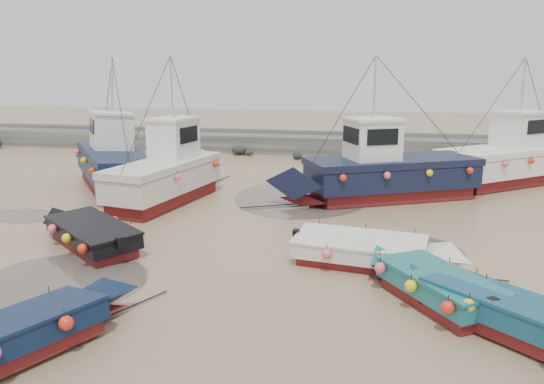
{
  "coord_description": "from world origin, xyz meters",
  "views": [
    {
      "loc": [
        4.37,
        -13.83,
        5.71
      ],
      "look_at": [
        0.61,
        4.24,
        1.4
      ],
      "focal_mm": 35.0,
      "sensor_mm": 36.0,
      "label": 1
    }
  ],
  "objects_px": {
    "cabin_boat_1": "(172,170)",
    "cabin_boat_2": "(379,171)",
    "dinghy_5": "(372,248)",
    "person": "(153,215)",
    "dinghy_6": "(495,305)",
    "cabin_boat_3": "(513,157)",
    "dinghy_1": "(28,328)",
    "cabin_boat_0": "(111,160)",
    "dinghy_4": "(88,229)",
    "dinghy_2": "(429,279)"
  },
  "relations": [
    {
      "from": "dinghy_5",
      "to": "cabin_boat_1",
      "type": "xyz_separation_m",
      "value": [
        -8.82,
        6.36,
        0.82
      ]
    },
    {
      "from": "dinghy_1",
      "to": "cabin_boat_1",
      "type": "xyz_separation_m",
      "value": [
        -2.05,
        12.78,
        0.82
      ]
    },
    {
      "from": "dinghy_1",
      "to": "dinghy_2",
      "type": "height_order",
      "value": "same"
    },
    {
      "from": "dinghy_6",
      "to": "dinghy_5",
      "type": "bearing_deg",
      "value": 80.87
    },
    {
      "from": "cabin_boat_0",
      "to": "cabin_boat_3",
      "type": "height_order",
      "value": "same"
    },
    {
      "from": "dinghy_1",
      "to": "dinghy_5",
      "type": "distance_m",
      "value": 9.33
    },
    {
      "from": "dinghy_2",
      "to": "cabin_boat_3",
      "type": "xyz_separation_m",
      "value": [
        5.2,
        15.38,
        0.79
      ]
    },
    {
      "from": "dinghy_5",
      "to": "person",
      "type": "relative_size",
      "value": 3.84
    },
    {
      "from": "dinghy_6",
      "to": "person",
      "type": "distance_m",
      "value": 13.62
    },
    {
      "from": "dinghy_6",
      "to": "cabin_boat_2",
      "type": "bearing_deg",
      "value": 54.04
    },
    {
      "from": "cabin_boat_0",
      "to": "dinghy_6",
      "type": "bearing_deg",
      "value": -74.38
    },
    {
      "from": "dinghy_2",
      "to": "cabin_boat_3",
      "type": "distance_m",
      "value": 16.25
    },
    {
      "from": "dinghy_6",
      "to": "cabin_boat_2",
      "type": "relative_size",
      "value": 0.5
    },
    {
      "from": "dinghy_2",
      "to": "cabin_boat_2",
      "type": "xyz_separation_m",
      "value": [
        -1.38,
        10.45,
        0.76
      ]
    },
    {
      "from": "dinghy_2",
      "to": "dinghy_6",
      "type": "distance_m",
      "value": 1.81
    },
    {
      "from": "dinghy_2",
      "to": "cabin_boat_1",
      "type": "distance_m",
      "value": 13.34
    },
    {
      "from": "dinghy_6",
      "to": "cabin_boat_3",
      "type": "xyz_separation_m",
      "value": [
        3.88,
        16.61,
        0.8
      ]
    },
    {
      "from": "dinghy_5",
      "to": "person",
      "type": "distance_m",
      "value": 9.58
    },
    {
      "from": "dinghy_4",
      "to": "dinghy_5",
      "type": "distance_m",
      "value": 9.21
    },
    {
      "from": "dinghy_4",
      "to": "dinghy_5",
      "type": "xyz_separation_m",
      "value": [
        9.21,
        -0.02,
        0.01
      ]
    },
    {
      "from": "dinghy_6",
      "to": "person",
      "type": "xyz_separation_m",
      "value": [
        -11.49,
        7.29,
        -0.55
      ]
    },
    {
      "from": "cabin_boat_0",
      "to": "cabin_boat_2",
      "type": "distance_m",
      "value": 12.92
    },
    {
      "from": "cabin_boat_1",
      "to": "person",
      "type": "relative_size",
      "value": 5.93
    },
    {
      "from": "dinghy_4",
      "to": "dinghy_6",
      "type": "bearing_deg",
      "value": -67.77
    },
    {
      "from": "cabin_boat_1",
      "to": "cabin_boat_2",
      "type": "xyz_separation_m",
      "value": [
        8.9,
        1.98,
        -0.05
      ]
    },
    {
      "from": "cabin_boat_0",
      "to": "person",
      "type": "height_order",
      "value": "cabin_boat_0"
    },
    {
      "from": "dinghy_4",
      "to": "dinghy_6",
      "type": "xyz_separation_m",
      "value": [
        11.99,
        -3.35,
        0.01
      ]
    },
    {
      "from": "cabin_boat_1",
      "to": "person",
      "type": "height_order",
      "value": "cabin_boat_1"
    },
    {
      "from": "dinghy_1",
      "to": "cabin_boat_2",
      "type": "bearing_deg",
      "value": 90.5
    },
    {
      "from": "cabin_boat_2",
      "to": "person",
      "type": "distance_m",
      "value": 9.91
    },
    {
      "from": "cabin_boat_2",
      "to": "dinghy_2",
      "type": "bearing_deg",
      "value": 160.61
    },
    {
      "from": "dinghy_5",
      "to": "cabin_boat_3",
      "type": "distance_m",
      "value": 14.88
    },
    {
      "from": "dinghy_2",
      "to": "dinghy_4",
      "type": "relative_size",
      "value": 0.88
    },
    {
      "from": "dinghy_5",
      "to": "dinghy_6",
      "type": "bearing_deg",
      "value": 48.01
    },
    {
      "from": "dinghy_2",
      "to": "dinghy_5",
      "type": "relative_size",
      "value": 0.8
    },
    {
      "from": "dinghy_1",
      "to": "dinghy_2",
      "type": "relative_size",
      "value": 1.17
    },
    {
      "from": "cabin_boat_3",
      "to": "person",
      "type": "xyz_separation_m",
      "value": [
        -15.37,
        -9.32,
        -1.34
      ]
    },
    {
      "from": "dinghy_5",
      "to": "cabin_boat_1",
      "type": "relative_size",
      "value": 0.65
    },
    {
      "from": "dinghy_4",
      "to": "dinghy_6",
      "type": "relative_size",
      "value": 1.1
    },
    {
      "from": "dinghy_1",
      "to": "person",
      "type": "bearing_deg",
      "value": 125.94
    },
    {
      "from": "dinghy_4",
      "to": "person",
      "type": "xyz_separation_m",
      "value": [
        0.5,
        3.93,
        -0.54
      ]
    },
    {
      "from": "dinghy_2",
      "to": "cabin_boat_1",
      "type": "relative_size",
      "value": 0.52
    },
    {
      "from": "cabin_boat_1",
      "to": "cabin_boat_3",
      "type": "distance_m",
      "value": 16.96
    },
    {
      "from": "cabin_boat_0",
      "to": "cabin_boat_3",
      "type": "xyz_separation_m",
      "value": [
        19.51,
        4.89,
        0.02
      ]
    },
    {
      "from": "cabin_boat_1",
      "to": "cabin_boat_3",
      "type": "xyz_separation_m",
      "value": [
        15.49,
        6.91,
        -0.02
      ]
    },
    {
      "from": "cabin_boat_2",
      "to": "person",
      "type": "bearing_deg",
      "value": 89.62
    },
    {
      "from": "cabin_boat_0",
      "to": "dinghy_2",
      "type": "bearing_deg",
      "value": -73.77
    },
    {
      "from": "person",
      "to": "dinghy_6",
      "type": "bearing_deg",
      "value": 123.37
    },
    {
      "from": "cabin_boat_0",
      "to": "cabin_boat_2",
      "type": "height_order",
      "value": "same"
    },
    {
      "from": "dinghy_4",
      "to": "cabin_boat_2",
      "type": "xyz_separation_m",
      "value": [
        9.28,
        8.32,
        0.78
      ]
    }
  ]
}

